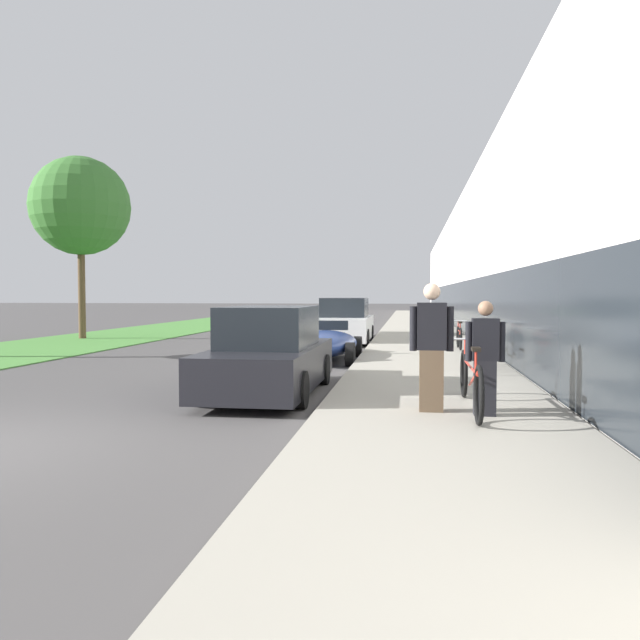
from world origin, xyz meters
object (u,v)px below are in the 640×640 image
object	(u,v)px
tandem_bicycle	(471,382)
street_tree_far	(80,206)
vintage_roadster_curbside	(323,344)
cruiser_bike_farthest	(459,337)
bike_rack_hoop	(488,349)
person_bystander	(431,347)
parked_sedan_far	(345,323)
parked_sedan_curbside	(270,355)
cruiser_bike_middle	(478,342)
cruiser_bike_nearest	(481,350)
person_rider	(485,358)

from	to	relation	value
tandem_bicycle	street_tree_far	bearing A→B (deg)	134.05
vintage_roadster_curbside	tandem_bicycle	bearing A→B (deg)	-67.26
tandem_bicycle	cruiser_bike_farthest	world-z (taller)	tandem_bicycle
bike_rack_hoop	cruiser_bike_farthest	world-z (taller)	bike_rack_hoop
person_bystander	parked_sedan_far	distance (m)	14.09
tandem_bicycle	person_bystander	distance (m)	0.76
tandem_bicycle	parked_sedan_curbside	bearing A→B (deg)	150.27
person_bystander	street_tree_far	size ratio (longest dim) A/B	0.25
person_bystander	street_tree_far	bearing A→B (deg)	132.55
cruiser_bike_middle	cruiser_bike_nearest	bearing A→B (deg)	-94.62
vintage_roadster_curbside	cruiser_bike_nearest	bearing A→B (deg)	-25.99
bike_rack_hoop	parked_sedan_curbside	distance (m)	4.65
cruiser_bike_middle	parked_sedan_far	bearing A→B (deg)	125.07
cruiser_bike_nearest	parked_sedan_far	distance (m)	9.00
tandem_bicycle	parked_sedan_curbside	distance (m)	3.85
cruiser_bike_nearest	parked_sedan_curbside	size ratio (longest dim) A/B	0.39
person_bystander	cruiser_bike_farthest	bearing A→B (deg)	83.43
cruiser_bike_nearest	street_tree_far	distance (m)	17.60
person_rider	person_bystander	bearing A→B (deg)	163.60
cruiser_bike_middle	vintage_roadster_curbside	size ratio (longest dim) A/B	0.45
cruiser_bike_farthest	vintage_roadster_curbside	xyz separation A→B (m)	(-3.76, -2.52, -0.05)
cruiser_bike_nearest	street_tree_far	xyz separation A→B (m)	(-14.56, 8.67, 4.75)
person_bystander	cruiser_bike_middle	xyz separation A→B (m)	(1.49, 7.94, -0.52)
tandem_bicycle	cruiser_bike_nearest	bearing A→B (deg)	82.24
cruiser_bike_middle	street_tree_far	world-z (taller)	street_tree_far
person_rider	person_bystander	distance (m)	0.75
cruiser_bike_nearest	bike_rack_hoop	bearing A→B (deg)	-90.86
person_bystander	vintage_roadster_curbside	world-z (taller)	person_bystander
cruiser_bike_farthest	street_tree_far	world-z (taller)	street_tree_far
cruiser_bike_farthest	tandem_bicycle	bearing A→B (deg)	-93.54
cruiser_bike_nearest	tandem_bicycle	bearing A→B (deg)	-97.76
street_tree_far	cruiser_bike_farthest	bearing A→B (deg)	-16.41
tandem_bicycle	street_tree_far	xyz separation A→B (m)	(-13.80, 14.27, 4.71)
cruiser_bike_middle	parked_sedan_far	world-z (taller)	parked_sedan_far
parked_sedan_far	cruiser_bike_farthest	bearing A→B (deg)	-43.71
cruiser_bike_nearest	parked_sedan_far	bearing A→B (deg)	116.14
cruiser_bike_farthest	street_tree_far	xyz separation A→B (m)	(-14.42, 4.25, 4.75)
parked_sedan_curbside	vintage_roadster_curbside	distance (m)	5.60
person_bystander	street_tree_far	distance (m)	20.04
parked_sedan_curbside	parked_sedan_far	world-z (taller)	parked_sedan_far
tandem_bicycle	bike_rack_hoop	size ratio (longest dim) A/B	3.44
bike_rack_hoop	cruiser_bike_farthest	size ratio (longest dim) A/B	0.51
person_bystander	bike_rack_hoop	bearing A→B (deg)	73.22
person_rider	parked_sedan_far	distance (m)	14.44
vintage_roadster_curbside	street_tree_far	size ratio (longest dim) A/B	0.54
parked_sedan_far	street_tree_far	bearing A→B (deg)	176.79
person_rider	parked_sedan_curbside	size ratio (longest dim) A/B	0.35
cruiser_bike_nearest	cruiser_bike_middle	world-z (taller)	cruiser_bike_middle
tandem_bicycle	bike_rack_hoop	distance (m)	4.19
person_bystander	person_rider	bearing A→B (deg)	-16.40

